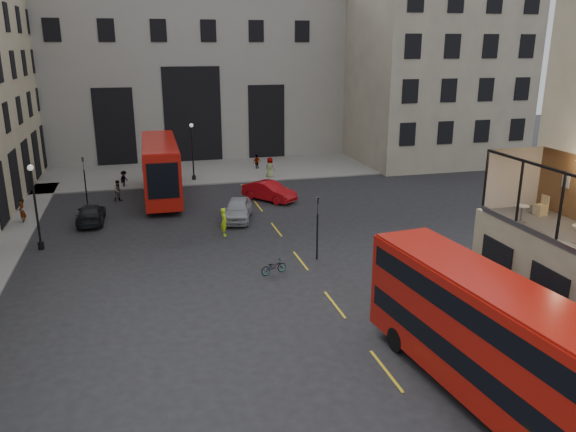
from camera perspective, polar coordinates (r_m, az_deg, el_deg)
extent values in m
plane|color=black|center=(23.74, 14.46, -14.31)|extent=(140.00, 140.00, 0.00)
cube|color=black|center=(25.48, 24.74, -8.09)|extent=(0.08, 9.20, 3.00)
cube|color=beige|center=(28.86, 21.91, 3.61)|extent=(3.00, 0.04, 2.90)
cube|color=slate|center=(24.55, 25.55, -2.34)|extent=(0.12, 10.00, 0.18)
cube|color=black|center=(23.86, 26.38, 3.91)|extent=(0.12, 10.00, 0.10)
cube|color=beige|center=(28.35, 26.38, 3.15)|extent=(0.04, 0.45, 0.55)
cube|color=gray|center=(65.78, -10.27, 14.01)|extent=(34.00, 10.00, 18.00)
cube|color=black|center=(61.10, -9.65, 10.06)|extent=(6.00, 0.12, 10.00)
cube|color=black|center=(61.02, -17.18, 8.60)|extent=(4.00, 0.12, 8.00)
cube|color=black|center=(62.46, -2.19, 9.51)|extent=(4.00, 0.12, 8.00)
cube|color=#A39C83|center=(65.12, 13.62, 14.67)|extent=(16.00, 18.00, 20.00)
cube|color=slate|center=(56.95, -9.92, 4.51)|extent=(40.00, 12.00, 0.12)
cylinder|color=black|center=(32.78, 2.98, -2.12)|extent=(0.10, 0.10, 2.80)
imported|color=black|center=(32.21, 3.04, 1.07)|extent=(0.16, 0.20, 1.00)
cylinder|color=black|center=(46.92, -19.86, 2.76)|extent=(0.10, 0.10, 2.80)
imported|color=black|center=(46.53, -20.10, 5.03)|extent=(0.16, 0.20, 1.00)
cylinder|color=black|center=(37.31, -24.21, 0.51)|extent=(0.14, 0.14, 5.00)
cylinder|color=black|center=(37.95, -23.80, -2.74)|extent=(0.36, 0.36, 0.50)
sphere|color=silver|center=(36.71, -24.71, 4.48)|extent=(0.36, 0.36, 0.36)
cylinder|color=black|center=(52.56, -9.65, 6.20)|extent=(0.14, 0.14, 5.00)
cylinder|color=black|center=(53.01, -9.53, 3.82)|extent=(0.36, 0.36, 0.50)
sphere|color=silver|center=(52.14, -9.80, 9.06)|extent=(0.36, 0.36, 0.36)
cube|color=#AC140B|center=(21.24, 19.20, -11.24)|extent=(3.76, 11.51, 4.01)
cube|color=black|center=(21.50, 19.05, -12.58)|extent=(3.73, 10.90, 0.82)
cube|color=black|center=(20.70, 19.53, -8.23)|extent=(3.73, 10.90, 0.82)
cube|color=#AC140B|center=(20.39, 19.75, -6.18)|extent=(3.63, 11.28, 0.12)
cylinder|color=black|center=(24.03, 10.97, -12.24)|extent=(0.40, 1.05, 1.03)
cylinder|color=black|center=(25.23, 15.57, -11.08)|extent=(0.40, 1.05, 1.03)
cube|color=#AB130B|center=(47.03, -12.82, 4.81)|extent=(2.86, 11.93, 4.22)
cube|color=black|center=(47.15, -12.77, 4.11)|extent=(2.89, 11.28, 0.86)
cube|color=black|center=(46.78, -12.92, 6.36)|extent=(2.89, 11.28, 0.86)
cube|color=#AB130B|center=(46.64, -12.99, 7.38)|extent=(2.75, 11.69, 0.13)
cylinder|color=black|center=(51.17, -14.18, 3.39)|extent=(0.32, 1.09, 1.08)
cylinder|color=black|center=(51.21, -11.43, 3.58)|extent=(0.32, 1.09, 1.08)
cylinder|color=black|center=(43.45, -14.10, 1.01)|extent=(0.32, 1.09, 1.08)
cylinder|color=black|center=(43.49, -10.86, 1.24)|extent=(0.32, 1.09, 1.08)
imported|color=#999BA1|center=(40.54, -5.15, 0.68)|extent=(3.02, 4.93, 1.57)
imported|color=#9E090F|center=(45.52, -1.91, 2.53)|extent=(4.13, 4.66, 1.53)
imported|color=black|center=(42.14, -19.39, 0.21)|extent=(1.87, 4.51, 1.30)
imported|color=gray|center=(31.08, -1.47, -5.16)|extent=(1.64, 0.97, 0.81)
imported|color=#C2F91A|center=(37.24, -6.51, -0.59)|extent=(0.45, 0.69, 1.88)
imported|color=gray|center=(47.31, -16.83, 2.48)|extent=(1.03, 0.93, 1.72)
imported|color=gray|center=(51.64, -16.32, 3.59)|extent=(1.01, 1.13, 1.53)
imported|color=gray|center=(56.94, -3.18, 5.48)|extent=(0.99, 0.73, 1.56)
imported|color=gray|center=(53.27, -1.85, 4.92)|extent=(1.13, 1.13, 1.98)
imported|color=gray|center=(43.71, -25.40, 0.43)|extent=(0.45, 0.67, 1.79)
cylinder|color=beige|center=(26.78, 22.70, 0.95)|extent=(0.60, 0.60, 0.04)
cylinder|color=slate|center=(26.87, 22.62, 0.21)|extent=(0.08, 0.08, 0.70)
cylinder|color=slate|center=(26.97, 22.53, -0.51)|extent=(0.44, 0.44, 0.03)
cube|color=tan|center=(28.34, 24.27, 0.57)|extent=(0.50, 0.50, 0.49)
cube|color=tan|center=(28.37, 24.69, 1.51)|extent=(0.09, 0.46, 0.44)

